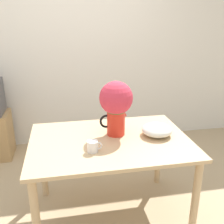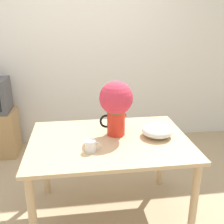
% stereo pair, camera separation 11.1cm
% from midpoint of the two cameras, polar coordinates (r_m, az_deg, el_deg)
% --- Properties ---
extents(ground_plane, '(12.00, 12.00, 0.00)m').
position_cam_midpoint_polar(ground_plane, '(2.63, -4.23, -21.52)').
color(ground_plane, tan).
extents(wall_back, '(8.00, 0.05, 2.60)m').
position_cam_midpoint_polar(wall_back, '(3.67, -6.52, 12.94)').
color(wall_back, silver).
rests_on(wall_back, ground_plane).
extents(table, '(1.33, 0.94, 0.77)m').
position_cam_midpoint_polar(table, '(2.25, 0.88, -8.30)').
color(table, tan).
rests_on(table, ground_plane).
extents(flower_vase, '(0.28, 0.28, 0.47)m').
position_cam_midpoint_polar(flower_vase, '(2.20, 2.34, 1.90)').
color(flower_vase, red).
rests_on(flower_vase, table).
extents(coffee_mug, '(0.12, 0.08, 0.09)m').
position_cam_midpoint_polar(coffee_mug, '(2.01, -3.02, -7.38)').
color(coffee_mug, white).
rests_on(coffee_mug, table).
extents(white_bowl, '(0.26, 0.26, 0.10)m').
position_cam_midpoint_polar(white_bowl, '(2.28, 11.20, -4.06)').
color(white_bowl, silver).
rests_on(white_bowl, table).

